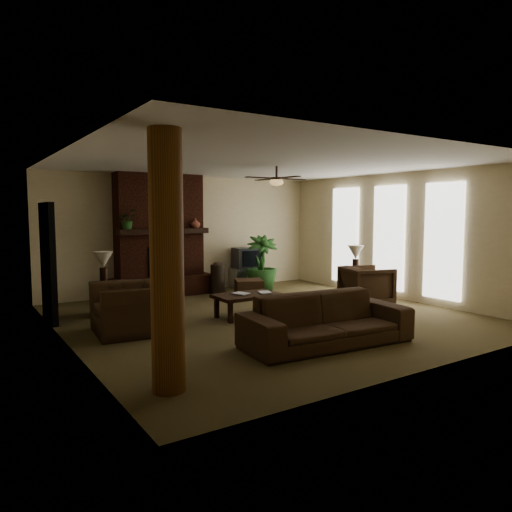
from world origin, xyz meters
TOP-DOWN VIEW (x-y plane):
  - room_shell at (0.00, 0.00)m, footprint 7.00×7.00m
  - fireplace at (-0.80, 3.22)m, footprint 2.40×0.70m
  - windows at (3.45, 0.20)m, footprint 0.08×3.65m
  - log_column at (-2.95, -2.40)m, footprint 0.36×0.36m
  - doorway at (-3.44, 1.80)m, footprint 0.10×1.00m
  - ceiling_fan at (0.40, 0.30)m, footprint 1.35×1.35m
  - sofa at (-0.32, -1.98)m, footprint 2.57×0.96m
  - armchair_left at (-2.51, 0.29)m, footprint 0.90×1.27m
  - armchair_right at (2.30, -0.25)m, footprint 1.04×1.08m
  - coffee_table at (-0.33, 0.20)m, footprint 1.20×0.70m
  - ottoman at (0.80, 1.93)m, footprint 0.79×0.79m
  - tv_stand at (1.54, 3.15)m, footprint 0.90×0.59m
  - tv at (1.51, 3.14)m, footprint 0.71×0.60m
  - floor_vase at (0.39, 2.66)m, footprint 0.34×0.34m
  - floor_plant at (1.49, 2.44)m, footprint 1.16×1.54m
  - side_table_left at (-2.47, 1.78)m, footprint 0.65×0.65m
  - lamp_left at (-2.49, 1.80)m, footprint 0.46×0.46m
  - side_table_right at (2.65, 0.42)m, footprint 0.53×0.53m
  - lamp_right at (2.63, 0.40)m, footprint 0.43×0.43m
  - mantel_plant at (-1.65, 2.92)m, footprint 0.50×0.52m
  - mantel_vase at (-0.03, 2.94)m, footprint 0.24×0.25m
  - book_a at (-0.54, 0.19)m, footprint 0.21×0.10m
  - book_b at (-0.09, 0.15)m, footprint 0.21×0.09m

SIDE VIEW (x-z plane):
  - ottoman at x=0.80m, z-range 0.00..0.40m
  - tv_stand at x=1.54m, z-range 0.00..0.50m
  - side_table_left at x=-2.47m, z-range 0.00..0.55m
  - side_table_right at x=2.65m, z-range 0.00..0.55m
  - coffee_table at x=-0.33m, z-range 0.16..0.59m
  - floor_plant at x=1.49m, z-range 0.00..0.77m
  - floor_vase at x=0.39m, z-range 0.05..0.82m
  - armchair_right at x=2.30m, z-range 0.00..0.91m
  - sofa at x=-0.32m, z-range 0.00..0.98m
  - armchair_left at x=-2.51m, z-range 0.00..1.05m
  - book_a at x=-0.54m, z-range 0.43..0.72m
  - book_b at x=-0.09m, z-range 0.43..0.72m
  - tv at x=1.51m, z-range 0.50..1.02m
  - lamp_left at x=-2.49m, z-range 0.68..1.33m
  - lamp_right at x=2.63m, z-range 0.68..1.33m
  - doorway at x=-3.44m, z-range 0.00..2.10m
  - fireplace at x=-0.80m, z-range -0.24..2.56m
  - windows at x=3.45m, z-range 0.17..2.53m
  - log_column at x=-2.95m, z-range 0.00..2.80m
  - room_shell at x=0.00m, z-range -2.10..4.90m
  - mantel_vase at x=-0.03m, z-range 1.56..1.78m
  - mantel_plant at x=-1.65m, z-range 1.56..1.89m
  - ceiling_fan at x=0.40m, z-range 2.34..2.72m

